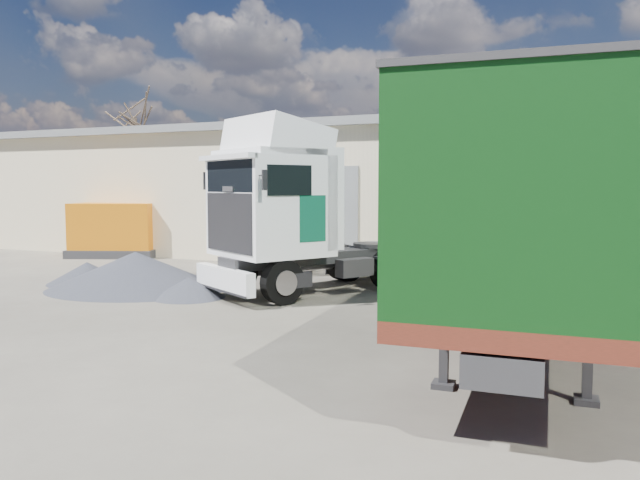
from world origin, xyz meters
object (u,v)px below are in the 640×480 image
at_px(bare_tree, 134,102).
at_px(panel_van, 297,238).
at_px(box_trailer, 528,202).
at_px(orange_skip, 116,233).
at_px(tractor_unit, 299,221).

relative_size(bare_tree, panel_van, 1.89).
relative_size(bare_tree, box_trailer, 0.74).
relative_size(box_trailer, orange_skip, 3.16).
bearing_deg(bare_tree, orange_skip, -53.93).
relative_size(tractor_unit, panel_van, 1.42).
height_order(bare_tree, tractor_unit, bare_tree).
xyz_separation_m(tractor_unit, panel_van, (-2.39, 4.85, -0.93)).
distance_m(box_trailer, orange_skip, 18.33).
relative_size(tractor_unit, orange_skip, 1.77).
bearing_deg(panel_van, orange_skip, 173.52).
relative_size(bare_tree, tractor_unit, 1.33).
distance_m(tractor_unit, panel_van, 5.48).
bearing_deg(box_trailer, tractor_unit, 157.12).
height_order(panel_van, orange_skip, orange_skip).
distance_m(tractor_unit, box_trailer, 6.48).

